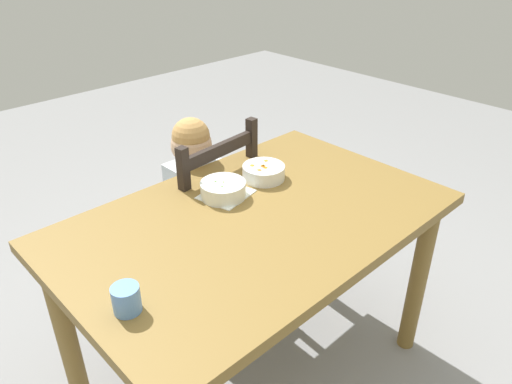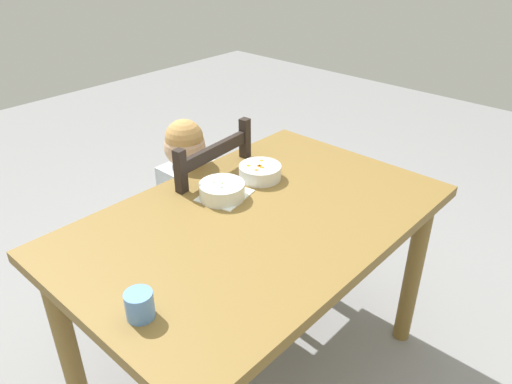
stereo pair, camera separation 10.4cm
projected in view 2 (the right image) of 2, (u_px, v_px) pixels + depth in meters
ground_plane at (256, 371)px, 2.03m from camera, size 8.00×8.00×0.00m
dining_table at (256, 243)px, 1.71m from camera, size 1.33×0.85×0.77m
dining_chair at (195, 228)px, 2.16m from camera, size 0.46×0.46×0.94m
child_figure at (193, 194)px, 2.07m from camera, size 0.32×0.31×0.95m
bowl_of_peas at (222, 190)px, 1.75m from camera, size 0.16×0.16×0.06m
bowl_of_carrots at (260, 172)px, 1.88m from camera, size 0.16×0.16×0.06m
spoon at (243, 180)px, 1.87m from camera, size 0.13×0.07×0.01m
drinking_cup at (140, 305)px, 1.22m from camera, size 0.07×0.07×0.08m
paper_napkin at (225, 195)px, 1.77m from camera, size 0.20×0.19×0.00m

